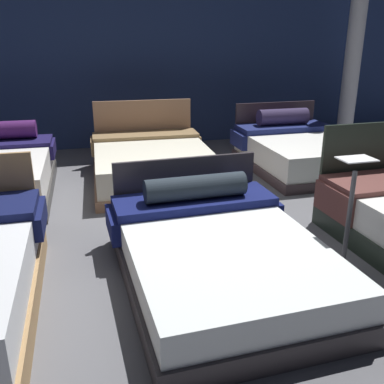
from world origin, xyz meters
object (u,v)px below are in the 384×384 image
(bed_1, at_px, (218,253))
(support_pillar, at_px, (354,45))
(price_sign, at_px, (347,229))
(bed_5, at_px, (299,151))
(bed_4, at_px, (152,163))

(bed_1, relative_size, support_pillar, 0.62)
(bed_1, height_order, support_pillar, support_pillar)
(bed_1, relative_size, price_sign, 2.16)
(bed_5, xyz_separation_m, support_pillar, (1.64, 1.29, 1.48))
(bed_1, bearing_deg, price_sign, -10.32)
(price_sign, bearing_deg, bed_1, 171.13)
(bed_4, bearing_deg, support_pillar, 20.65)
(bed_4, bearing_deg, price_sign, -65.83)
(bed_5, distance_m, support_pillar, 2.56)
(bed_4, height_order, support_pillar, support_pillar)
(support_pillar, bearing_deg, bed_4, -162.10)
(bed_1, distance_m, bed_5, 3.47)
(price_sign, distance_m, support_pillar, 5.16)
(bed_4, xyz_separation_m, price_sign, (1.14, -2.91, 0.14))
(bed_1, height_order, bed_4, bed_4)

